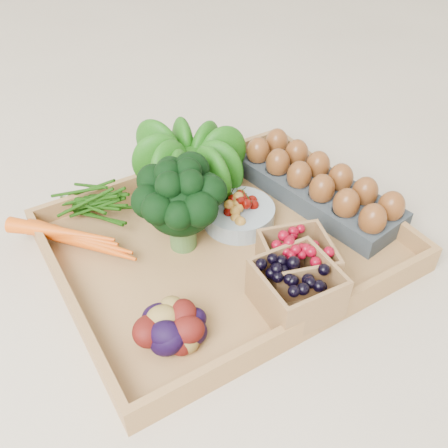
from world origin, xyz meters
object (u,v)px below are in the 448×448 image
tray (224,247)px  cherry_bowl (239,215)px  broccoli (182,219)px  egg_carton (318,192)px

tray → cherry_bowl: size_ratio=4.29×
tray → broccoli: bearing=151.0°
cherry_bowl → egg_carton: egg_carton is taller
broccoli → egg_carton: size_ratio=0.45×
cherry_bowl → egg_carton: size_ratio=0.39×
cherry_bowl → egg_carton: bearing=-8.0°
broccoli → cherry_bowl: broccoli is taller
broccoli → egg_carton: bearing=-4.2°
tray → broccoli: (-0.06, 0.03, 0.07)m
tray → cherry_bowl: cherry_bowl is taller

